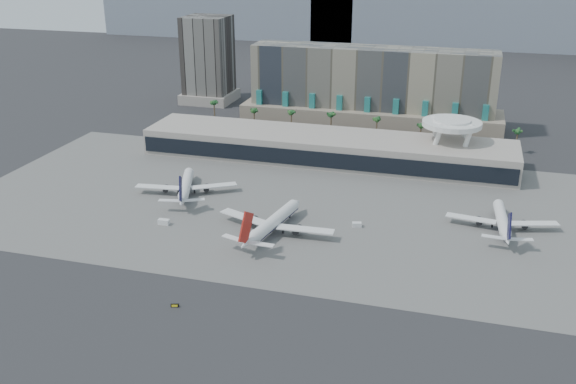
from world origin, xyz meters
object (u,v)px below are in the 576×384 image
(service_vehicle_a, at_px, (164,222))
(service_vehicle_b, at_px, (357,225))
(airliner_left, at_px, (186,186))
(airliner_centre, at_px, (273,222))
(airliner_right, at_px, (502,220))
(taxiway_sign, at_px, (175,305))

(service_vehicle_a, relative_size, service_vehicle_b, 1.23)
(service_vehicle_b, bearing_deg, service_vehicle_a, 179.88)
(airliner_left, height_order, airliner_centre, airliner_centre)
(service_vehicle_a, bearing_deg, airliner_right, 13.14)
(service_vehicle_a, xyz_separation_m, service_vehicle_b, (67.54, 17.06, -0.14))
(taxiway_sign, bearing_deg, service_vehicle_b, 42.21)
(airliner_left, xyz_separation_m, service_vehicle_a, (4.31, -29.10, -2.70))
(airliner_right, distance_m, service_vehicle_a, 120.97)
(airliner_right, bearing_deg, airliner_left, 176.03)
(airliner_left, relative_size, airliner_right, 1.01)
(service_vehicle_a, relative_size, taxiway_sign, 1.72)
(airliner_centre, height_order, taxiway_sign, airliner_centre)
(airliner_right, height_order, service_vehicle_a, airliner_right)
(service_vehicle_b, relative_size, taxiway_sign, 1.40)
(airliner_centre, relative_size, airliner_right, 1.12)
(airliner_centre, relative_size, service_vehicle_a, 11.18)
(airliner_left, distance_m, airliner_centre, 50.72)
(airliner_left, distance_m, taxiway_sign, 85.14)
(airliner_left, xyz_separation_m, service_vehicle_b, (71.86, -12.05, -2.84))
(airliner_left, xyz_separation_m, airliner_centre, (44.31, -24.67, 0.29))
(service_vehicle_a, distance_m, taxiway_sign, 56.92)
(airliner_right, bearing_deg, taxiway_sign, -142.66)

